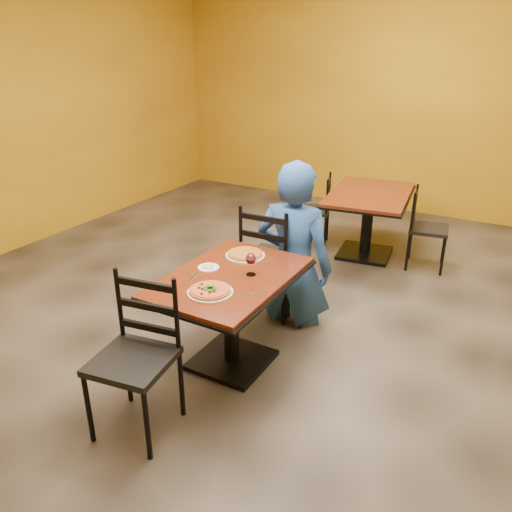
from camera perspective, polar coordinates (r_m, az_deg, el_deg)
The scene contains 18 objects.
floor at distance 4.38m, azimuth 0.77°, elevation -8.64°, with size 7.00×8.00×0.01m, color black.
wall_back at distance 7.52m, azimuth 16.31°, elevation 16.15°, with size 7.00×0.01×3.00m, color #B98814.
table_main at distance 3.73m, azimuth -2.90°, elevation -4.89°, with size 0.83×1.23×0.75m.
table_second at distance 5.85m, azimuth 12.60°, elevation 5.21°, with size 1.03×1.39×0.75m.
chair_main_near at distance 3.23m, azimuth -13.81°, elevation -11.54°, with size 0.46×0.46×1.01m, color black, non-canonical shape.
chair_main_far at distance 4.51m, azimuth 1.95°, elevation -0.25°, with size 0.47×0.47×1.03m, color black, non-canonical shape.
chair_second_left at distance 6.10m, azimuth 6.40°, elevation 5.17°, with size 0.39×0.39×0.87m, color black, non-canonical shape.
chair_second_right at distance 5.74m, azimuth 18.98°, elevation 2.87°, with size 0.40×0.40×0.88m, color black, non-canonical shape.
diner at distance 4.30m, azimuth 4.35°, elevation 1.43°, with size 0.69×0.45×1.44m, color #194C8E.
plate_main at distance 3.41m, azimuth -5.21°, elevation -4.10°, with size 0.31×0.31×0.01m, color white.
pizza_main at distance 3.40m, azimuth -5.22°, elevation -3.86°, with size 0.28×0.28×0.02m, color #910A0A.
plate_far at distance 3.96m, azimuth -1.23°, elevation 0.08°, with size 0.31×0.31×0.01m, color white.
pizza_far at distance 3.96m, azimuth -1.23°, elevation 0.29°, with size 0.28×0.28×0.02m, color #B16C22.
side_plate at distance 3.77m, azimuth -5.41°, elevation -1.32°, with size 0.16×0.16×0.01m, color white.
dip at distance 3.76m, azimuth -5.42°, elevation -1.19°, with size 0.09×0.09×0.01m, color tan.
wine_glass at distance 3.61m, azimuth -0.59°, elevation -0.83°, with size 0.08×0.08×0.18m, color white, non-canonical shape.
fork at distance 3.61m, azimuth -7.34°, elevation -2.63°, with size 0.01×0.19×0.00m, color silver.
knife at distance 3.38m, azimuth -0.35°, elevation -4.32°, with size 0.01×0.21×0.00m, color silver.
Camera 1 is at (1.78, -3.27, 2.31)m, focal length 35.33 mm.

